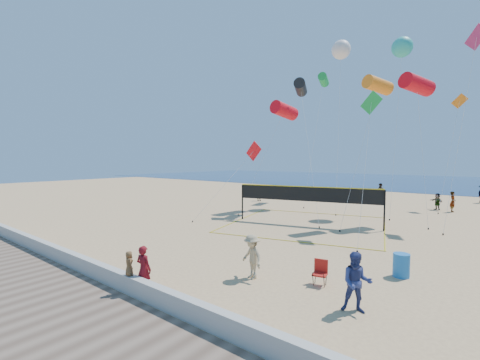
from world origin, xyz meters
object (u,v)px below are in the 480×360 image
Objects in this scene: camp_chair at (320,271)px; woman at (144,269)px; trash_barrel at (401,265)px; volleyball_net at (307,198)px.

woman is at bearing -146.82° from camp_chair.
trash_barrel is (6.34, 6.82, -0.35)m from woman.
camp_chair is 10.50m from volleyball_net.
woman reaches higher than trash_barrel.
trash_barrel is 0.08× the size of volleyball_net.
volleyball_net reaches higher than woman.
woman is at bearing -132.94° from trash_barrel.
camp_chair is at bearing -75.05° from volleyball_net.
volleyball_net is at bearing -97.90° from woman.
trash_barrel is at bearing -144.19° from woman.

